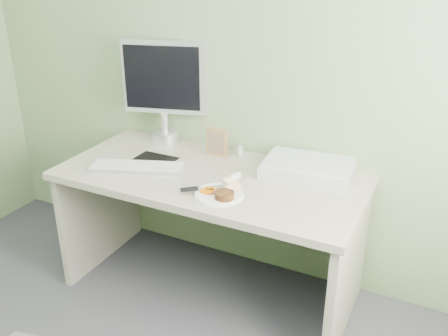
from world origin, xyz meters
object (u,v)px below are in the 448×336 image
at_px(plate, 219,195).
at_px(monitor, 165,86).
at_px(desk, 210,205).
at_px(scanner, 308,169).

xyz_separation_m(plate, monitor, (-0.61, 0.51, 0.33)).
relative_size(desk, scanner, 3.54).
bearing_deg(desk, scanner, 25.14).
bearing_deg(monitor, desk, -50.18).
height_order(plate, scanner, scanner).
height_order(desk, plate, plate).
distance_m(desk, monitor, 0.76).
relative_size(desk, plate, 6.77).
bearing_deg(desk, plate, -51.91).
bearing_deg(desk, monitor, 145.35).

